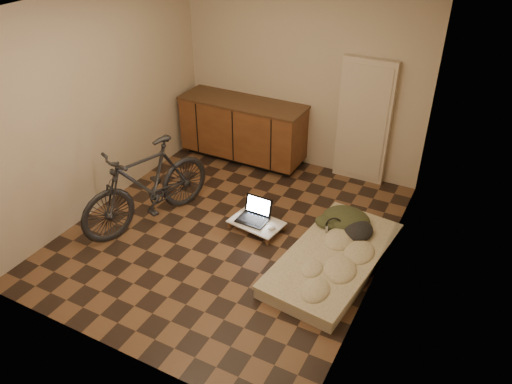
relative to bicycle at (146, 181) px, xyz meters
The scene contains 10 objects.
room_shell 1.23m from the bicycle, 15.20° to the left, with size 3.50×4.00×2.60m.
cabinets 1.98m from the bicycle, 83.87° to the left, with size 1.84×0.62×0.91m.
appliance_panel 2.93m from the bicycle, 49.04° to the left, with size 0.70×0.10×1.70m, color beige.
bicycle is the anchor object (origin of this frame).
futon 2.33m from the bicycle, ahead, with size 1.08×1.93×0.16m.
clothing_pile 2.39m from the bicycle, 20.14° to the left, with size 0.59×0.49×0.24m, color #31361F, non-canonical shape.
headphones 2.24m from the bicycle, 17.16° to the left, with size 0.21×0.20×0.14m, color black, non-canonical shape.
lap_desk 1.39m from the bicycle, 20.50° to the left, with size 0.67×0.48×0.10m.
laptop 1.34m from the bicycle, 23.48° to the left, with size 0.36×0.33×0.24m.
mouse 1.57m from the bicycle, 15.81° to the left, with size 0.06×0.11×0.04m, color white.
Camera 1 is at (2.49, -4.11, 3.56)m, focal length 35.00 mm.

